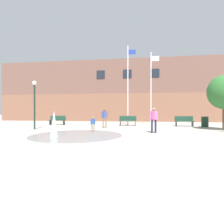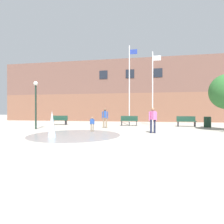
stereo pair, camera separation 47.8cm
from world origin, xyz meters
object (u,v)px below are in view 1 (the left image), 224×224
(park_bench_far_right, at_px, (184,121))
(child_with_pink_shirt, at_px, (93,123))
(flagpole_right, at_px, (151,86))
(lamp_post_left_lane, at_px, (34,97))
(park_bench_under_right_flagpole, at_px, (128,120))
(trash_can, at_px, (205,122))
(flagpole_left, at_px, (128,83))
(park_bench_center, at_px, (57,120))
(teen_by_trashcan, at_px, (105,116))
(adult_near_bench, at_px, (154,118))

(park_bench_far_right, relative_size, child_with_pink_shirt, 1.62)
(flagpole_right, distance_m, lamp_post_left_lane, 10.29)
(park_bench_under_right_flagpole, relative_size, trash_can, 1.78)
(flagpole_left, bearing_deg, flagpole_right, 0.00)
(park_bench_under_right_flagpole, distance_m, flagpole_left, 3.65)
(flagpole_right, bearing_deg, park_bench_center, -176.06)
(flagpole_left, relative_size, lamp_post_left_lane, 2.12)
(flagpole_left, xyz_separation_m, lamp_post_left_lane, (-6.78, -4.83, -1.70))
(flagpole_left, bearing_deg, lamp_post_left_lane, -144.53)
(flagpole_right, bearing_deg, child_with_pink_shirt, -126.95)
(teen_by_trashcan, height_order, adult_near_bench, same)
(park_bench_under_right_flagpole, bearing_deg, flagpole_left, 88.84)
(lamp_post_left_lane, bearing_deg, park_bench_under_right_flagpole, 32.59)
(park_bench_far_right, xyz_separation_m, flagpole_right, (-2.84, 0.58, 3.25))
(park_bench_under_right_flagpole, distance_m, trash_can, 6.65)
(flagpole_right, relative_size, lamp_post_left_lane, 1.92)
(lamp_post_left_lane, bearing_deg, child_with_pink_shirt, -10.38)
(adult_near_bench, relative_size, flagpole_right, 0.23)
(flagpole_left, xyz_separation_m, trash_can, (6.61, -1.09, -3.64))
(flagpole_left, distance_m, flagpole_right, 2.23)
(park_bench_center, height_order, park_bench_under_right_flagpole, same)
(park_bench_under_right_flagpole, height_order, lamp_post_left_lane, lamp_post_left_lane)
(child_with_pink_shirt, bearing_deg, park_bench_under_right_flagpole, 59.25)
(flagpole_left, bearing_deg, child_with_pink_shirt, -110.10)
(teen_by_trashcan, height_order, flagpole_left, flagpole_left)
(park_bench_center, xyz_separation_m, teen_by_trashcan, (5.20, -2.52, 0.45))
(flagpole_right, xyz_separation_m, trash_can, (4.41, -1.09, -3.28))
(park_bench_far_right, bearing_deg, adult_near_bench, -121.38)
(adult_near_bench, xyz_separation_m, flagpole_right, (0.34, 5.81, 2.80))
(lamp_post_left_lane, bearing_deg, flagpole_right, 28.28)
(park_bench_center, xyz_separation_m, adult_near_bench, (8.81, -5.18, 0.45))
(park_bench_far_right, relative_size, adult_near_bench, 1.01)
(adult_near_bench, bearing_deg, trash_can, 95.83)
(adult_near_bench, bearing_deg, park_bench_center, -159.37)
(teen_by_trashcan, distance_m, adult_near_bench, 4.48)
(park_bench_center, distance_m, flagpole_left, 7.86)
(trash_can, bearing_deg, flagpole_right, 166.17)
(flagpole_right, bearing_deg, flagpole_left, 180.00)
(child_with_pink_shirt, height_order, teen_by_trashcan, teen_by_trashcan)
(park_bench_center, bearing_deg, adult_near_bench, -30.44)
(flagpole_left, relative_size, flagpole_right, 1.10)
(lamp_post_left_lane, bearing_deg, park_bench_center, 92.28)
(trash_can, bearing_deg, park_bench_under_right_flagpole, 174.96)
(flagpole_right, height_order, lamp_post_left_lane, flagpole_right)
(flagpole_left, bearing_deg, park_bench_under_right_flagpole, -91.16)
(park_bench_far_right, distance_m, trash_can, 1.65)
(teen_by_trashcan, relative_size, flagpole_right, 0.23)
(child_with_pink_shirt, distance_m, flagpole_right, 7.79)
(trash_can, bearing_deg, park_bench_center, 178.07)
(lamp_post_left_lane, distance_m, trash_can, 14.05)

